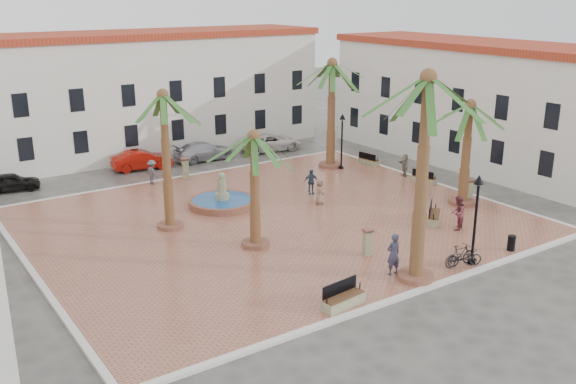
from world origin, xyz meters
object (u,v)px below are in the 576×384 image
object	(u,v)px
bicycle_b	(460,255)
car_silver	(204,151)
pedestrian_fountain_b	(311,182)
pedestrian_east	(405,165)
car_red	(142,160)
palm_nw	(163,110)
palm_sw	(254,151)
litter_bin	(511,243)
bench_s	(343,300)
car_black	(11,182)
lamppost_s	(477,204)
car_white	(271,142)
palm_ne	(332,76)
bicycle_a	(464,257)
bench_se	(434,217)
lamppost_e	(342,132)
palm_s	(427,100)
fountain	(222,201)
bollard_n	(185,168)
cyclist_b	(458,213)
pedestrian_fountain_a	(319,192)
bollard_e	(469,190)
cyclist_a	(393,254)
bollard_se	(368,241)
bench_e	(424,179)
bench_ne	(369,161)
pedestrian_north	(152,172)
palm_e	(469,119)

from	to	relation	value
bicycle_b	car_silver	world-z (taller)	car_silver
pedestrian_fountain_b	pedestrian_east	size ratio (longest dim) A/B	1.02
car_red	palm_nw	bearing A→B (deg)	172.34
palm_sw	litter_bin	xyz separation A→B (m)	(10.21, -7.66, -4.56)
bench_s	pedestrian_fountain_b	xyz separation A→B (m)	(7.91, 13.08, 0.50)
car_black	lamppost_s	bearing A→B (deg)	-138.13
palm_sw	pedestrian_fountain_b	distance (m)	10.11
palm_nw	car_white	distance (m)	19.85
palm_ne	bicycle_a	world-z (taller)	palm_ne
bench_se	lamppost_e	xyz separation A→B (m)	(2.77, 11.71, 2.43)
palm_s	pedestrian_east	size ratio (longest dim) A/B	5.95
fountain	car_white	xyz separation A→B (m)	(10.25, 10.60, 0.27)
fountain	bicycle_b	xyz separation A→B (m)	(4.94, -14.07, 0.25)
palm_ne	bollard_n	distance (m)	12.15
cyclist_b	pedestrian_fountain_a	world-z (taller)	cyclist_b
palm_nw	bollard_n	size ratio (longest dim) A/B	5.18
bollard_e	cyclist_a	world-z (taller)	cyclist_a
cyclist_b	pedestrian_fountain_b	xyz separation A→B (m)	(-2.75, 9.60, -0.16)
fountain	car_white	bearing A→B (deg)	45.96
bollard_se	bicycle_b	world-z (taller)	bollard_se
palm_sw	bench_e	bearing A→B (deg)	11.63
palm_ne	litter_bin	bearing A→B (deg)	-97.51
pedestrian_east	palm_s	bearing A→B (deg)	-19.53
bollard_e	cyclist_b	distance (m)	5.27
palm_ne	bench_ne	xyz separation A→B (m)	(2.70, -1.17, -6.36)
lamppost_s	pedestrian_north	bearing A→B (deg)	109.41
bicycle_a	cyclist_b	distance (m)	4.92
cyclist_b	car_red	size ratio (longest dim) A/B	0.44
palm_s	bicycle_a	size ratio (longest dim) A/B	5.52
cyclist_b	bollard_n	bearing A→B (deg)	-93.02
palm_nw	bicycle_a	world-z (taller)	palm_nw
bench_ne	litter_bin	bearing A→B (deg)	154.75
palm_s	palm_ne	xyz separation A→B (m)	(8.66, 17.41, -1.43)
bench_e	car_white	xyz separation A→B (m)	(-3.23, 14.02, 0.30)
pedestrian_north	pedestrian_east	size ratio (longest dim) A/B	1.04
cyclist_a	pedestrian_north	distance (m)	19.87
bollard_e	car_silver	xyz separation A→B (m)	(-8.54, 18.61, -0.15)
bench_ne	pedestrian_fountain_a	size ratio (longest dim) A/B	1.10
cyclist_a	pedestrian_east	xyz separation A→B (m)	(11.87, 11.55, -0.19)
pedestrian_east	car_white	distance (m)	12.48
palm_sw	palm_ne	bearing A→B (deg)	38.62
palm_nw	bench_e	xyz separation A→B (m)	(17.64, -1.72, -6.21)
bollard_se	car_black	distance (m)	24.45
litter_bin	bollard_n	bearing A→B (deg)	110.95
bench_s	palm_sw	bearing A→B (deg)	80.05
bollard_e	lamppost_e	bearing A→B (deg)	99.44
bicycle_b	car_white	xyz separation A→B (m)	(5.32, 24.67, 0.02)
bench_ne	pedestrian_east	distance (m)	3.76
palm_e	bicycle_b	xyz separation A→B (m)	(-7.23, -6.18, -4.69)
lamppost_s	pedestrian_fountain_b	distance (m)	13.28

